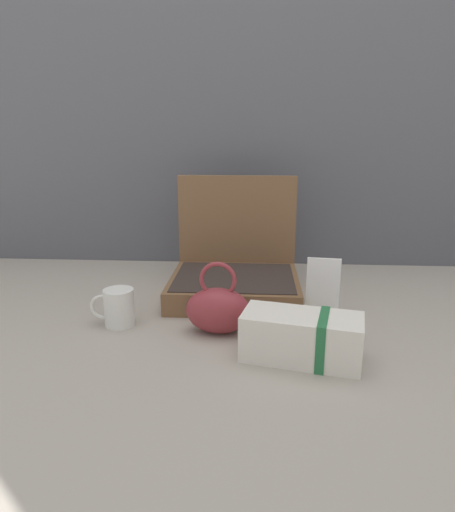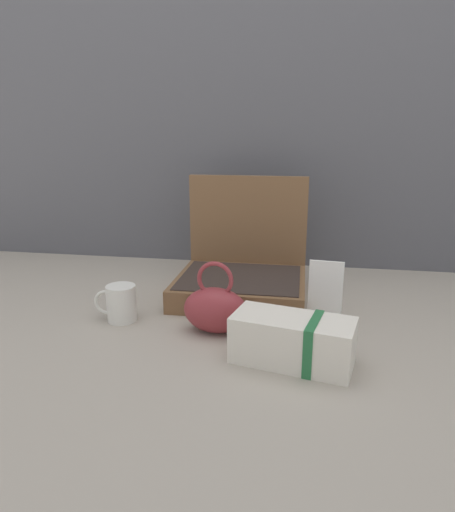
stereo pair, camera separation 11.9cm
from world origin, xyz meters
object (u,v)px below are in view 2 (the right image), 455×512
cream_toiletry_bag (294,340)px  coffee_mug (121,303)px  info_card_left (325,292)px  open_suitcase (242,271)px  teal_pouch_handbag (215,309)px

cream_toiletry_bag → coffee_mug: (-0.47, 0.16, -0.00)m
coffee_mug → info_card_left: bearing=8.7°
info_card_left → cream_toiletry_bag: bearing=-101.0°
open_suitcase → cream_toiletry_bag: size_ratio=1.37×
open_suitcase → cream_toiletry_bag: bearing=-67.8°
cream_toiletry_bag → info_card_left: (0.08, 0.24, 0.03)m
cream_toiletry_bag → info_card_left: bearing=72.6°
cream_toiletry_bag → open_suitcase: bearing=112.2°
coffee_mug → info_card_left: size_ratio=0.69×
teal_pouch_handbag → cream_toiletry_bag: size_ratio=0.67×
open_suitcase → cream_toiletry_bag: open_suitcase is taller
coffee_mug → open_suitcase: bearing=41.8°
teal_pouch_handbag → cream_toiletry_bag: bearing=-32.1°
cream_toiletry_bag → info_card_left: 0.25m
open_suitcase → coffee_mug: open_suitcase is taller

